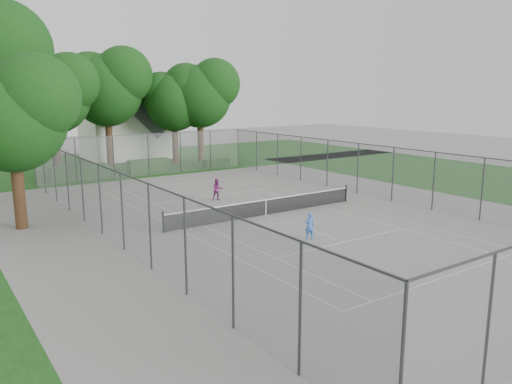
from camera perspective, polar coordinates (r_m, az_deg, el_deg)
ground at (r=28.82m, az=1.13°, el=-2.66°), size 120.00×120.00×0.00m
grass_far at (r=51.81m, az=-15.96°, el=3.19°), size 60.00×20.00×0.00m
grass_right at (r=45.11m, az=24.45°, el=1.44°), size 16.00×40.00×0.00m
court_markings at (r=28.81m, az=1.13°, el=-2.65°), size 11.03×23.83×0.01m
tennis_net at (r=28.70m, az=1.14°, el=-1.67°), size 12.87×0.10×1.10m
perimeter_fence at (r=28.43m, az=1.15°, el=0.88°), size 18.08×34.08×3.52m
tree_far_left at (r=46.23m, az=-22.14°, el=10.64°), size 7.14×6.52×10.27m
tree_far_midleft at (r=49.78m, az=-16.62°, el=11.73°), size 7.79×7.11×11.19m
tree_far_midright at (r=50.50m, az=-9.25°, el=10.60°), size 6.51×5.95×9.36m
tree_far_right at (r=50.59m, az=-6.33°, el=11.38°), size 7.14×6.52×10.26m
tree_side_front at (r=27.95m, az=-26.03°, el=8.45°), size 6.20×5.66×8.91m
hedge_left at (r=42.95m, az=-19.55°, el=2.13°), size 4.57×1.37×1.14m
hedge_mid at (r=45.11m, az=-12.17°, el=2.95°), size 3.66×1.05×1.15m
hedge_right at (r=47.43m, az=-4.58°, el=3.34°), size 2.56×0.94×0.77m
house at (r=55.24m, az=-14.62°, el=8.19°), size 8.52×6.60×10.60m
girl_player at (r=24.19m, az=6.13°, el=-3.86°), size 0.56×0.45×1.32m
woman_player at (r=32.73m, az=-4.45°, el=0.29°), size 0.83×0.73×1.43m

